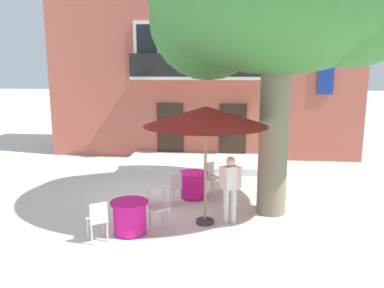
% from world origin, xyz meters
% --- Properties ---
extents(ground_plane, '(120.00, 120.00, 0.00)m').
position_xyz_m(ground_plane, '(0.00, 0.00, 0.00)').
color(ground_plane, silver).
extents(building_facade, '(13.00, 5.09, 7.50)m').
position_xyz_m(building_facade, '(0.84, 6.99, 3.75)').
color(building_facade, '#BC5B4C').
rests_on(building_facade, ground).
extents(entrance_step_platform, '(5.58, 2.59, 0.25)m').
position_xyz_m(entrance_step_platform, '(0.84, 3.70, 0.12)').
color(entrance_step_platform, silver).
rests_on(entrance_step_platform, ground).
extents(plane_tree, '(6.41, 5.63, 7.30)m').
position_xyz_m(plane_tree, '(3.08, -0.89, 5.27)').
color(plane_tree, '#7F755B').
rests_on(plane_tree, ground).
extents(cafe_table_near_tree, '(0.86, 0.86, 0.76)m').
position_xyz_m(cafe_table_near_tree, '(-0.14, -2.62, 0.39)').
color(cafe_table_near_tree, '#DB1984').
rests_on(cafe_table_near_tree, ground).
extents(cafe_chair_near_tree_0, '(0.56, 0.56, 0.91)m').
position_xyz_m(cafe_chair_near_tree_0, '(-0.71, -3.12, 0.53)').
color(cafe_chair_near_tree_0, silver).
rests_on(cafe_chair_near_tree_0, ground).
extents(cafe_chair_near_tree_1, '(0.56, 0.56, 0.91)m').
position_xyz_m(cafe_chair_near_tree_1, '(0.40, -2.10, 0.53)').
color(cafe_chair_near_tree_1, silver).
rests_on(cafe_chair_near_tree_1, ground).
extents(cafe_table_middle, '(0.86, 0.86, 0.76)m').
position_xyz_m(cafe_table_middle, '(1.03, -0.01, 0.39)').
color(cafe_table_middle, '#DB1984').
rests_on(cafe_table_middle, ground).
extents(cafe_chair_middle_0, '(0.57, 0.57, 0.91)m').
position_xyz_m(cafe_chair_middle_0, '(0.55, -0.60, 0.53)').
color(cafe_chair_middle_0, silver).
rests_on(cafe_chair_middle_0, ground).
extents(cafe_chair_middle_1, '(0.57, 0.57, 0.91)m').
position_xyz_m(cafe_chair_middle_1, '(1.52, 0.56, 0.53)').
color(cafe_chair_middle_1, silver).
rests_on(cafe_chair_middle_1, ground).
extents(cafe_umbrella, '(2.90, 2.90, 2.85)m').
position_xyz_m(cafe_umbrella, '(1.51, -1.85, 2.61)').
color(cafe_umbrella, '#997A56').
rests_on(cafe_umbrella, ground).
extents(pedestrian_near_entrance, '(0.53, 0.37, 1.66)m').
position_xyz_m(pedestrian_near_entrance, '(2.11, -1.77, 0.94)').
color(pedestrian_near_entrance, silver).
rests_on(pedestrian_near_entrance, ground).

